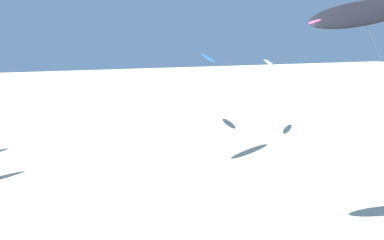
{
  "coord_description": "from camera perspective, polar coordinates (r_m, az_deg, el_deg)",
  "views": [
    {
      "loc": [
        -4.41,
        6.55,
        10.26
      ],
      "look_at": [
        3.81,
        24.13,
        6.7
      ],
      "focal_mm": 42.4,
      "sensor_mm": 36.0,
      "label": 1
    }
  ],
  "objects": [
    {
      "name": "flying_kite_5",
      "position": [
        24.19,
        20.51,
        12.46
      ],
      "size": [
        5.54,
        10.51,
        12.62
      ],
      "color": "black",
      "rests_on": "ground"
    },
    {
      "name": "flying_kite_9",
      "position": [
        49.06,
        9.91,
        6.93
      ],
      "size": [
        5.78,
        10.06,
        8.41
      ],
      "color": "white",
      "rests_on": "ground"
    },
    {
      "name": "flying_kite_11",
      "position": [
        51.56,
        2.04,
        7.82
      ],
      "size": [
        3.01,
        6.57,
        8.57
      ],
      "color": "blue",
      "rests_on": "ground"
    }
  ]
}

